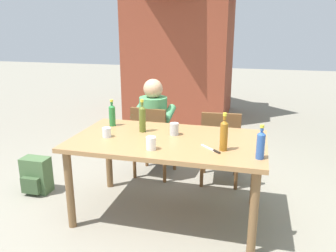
% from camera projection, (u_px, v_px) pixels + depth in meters
% --- Properties ---
extents(ground_plane, '(24.00, 24.00, 0.00)m').
position_uv_depth(ground_plane, '(168.00, 214.00, 3.28)').
color(ground_plane, gray).
extents(dining_table, '(1.74, 0.99, 0.77)m').
position_uv_depth(dining_table, '(168.00, 148.00, 3.08)').
color(dining_table, '#A37547').
rests_on(dining_table, ground_plane).
extents(chair_far_left, '(0.47, 0.47, 0.87)m').
position_uv_depth(chair_far_left, '(152.00, 138.00, 3.97)').
color(chair_far_left, brown).
rests_on(chair_far_left, ground_plane).
extents(chair_far_right, '(0.47, 0.47, 0.87)m').
position_uv_depth(chair_far_right, '(220.00, 144.00, 3.78)').
color(chair_far_right, brown).
rests_on(chair_far_right, ground_plane).
extents(person_in_white_shirt, '(0.47, 0.62, 1.18)m').
position_uv_depth(person_in_white_shirt, '(155.00, 122.00, 4.02)').
color(person_in_white_shirt, '#4C935B').
rests_on(person_in_white_shirt, ground_plane).
extents(bottle_green, '(0.06, 0.06, 0.27)m').
position_uv_depth(bottle_green, '(112.00, 115.00, 3.42)').
color(bottle_green, '#287A38').
rests_on(bottle_green, dining_table).
extents(bottle_amber, '(0.06, 0.06, 0.32)m').
position_uv_depth(bottle_amber, '(224.00, 134.00, 2.74)').
color(bottle_amber, '#996019').
rests_on(bottle_amber, dining_table).
extents(bottle_olive, '(0.06, 0.06, 0.32)m').
position_uv_depth(bottle_olive, '(142.00, 118.00, 3.22)').
color(bottle_olive, '#566623').
rests_on(bottle_olive, dining_table).
extents(bottle_blue, '(0.06, 0.06, 0.27)m').
position_uv_depth(bottle_blue, '(261.00, 144.00, 2.57)').
color(bottle_blue, '#2D56A3').
rests_on(bottle_blue, dining_table).
extents(cup_steel, '(0.08, 0.08, 0.11)m').
position_uv_depth(cup_steel, '(174.00, 129.00, 3.15)').
color(cup_steel, '#B2B7BC').
rests_on(cup_steel, dining_table).
extents(cup_glass, '(0.08, 0.08, 0.09)m').
position_uv_depth(cup_glass, '(107.00, 132.00, 3.09)').
color(cup_glass, silver).
rests_on(cup_glass, dining_table).
extents(cup_white, '(0.08, 0.08, 0.11)m').
position_uv_depth(cup_white, '(151.00, 143.00, 2.78)').
color(cup_white, white).
rests_on(cup_white, dining_table).
extents(table_knife, '(0.19, 0.18, 0.01)m').
position_uv_depth(table_knife, '(212.00, 149.00, 2.78)').
color(table_knife, silver).
rests_on(table_knife, dining_table).
extents(backpack_by_near_side, '(0.29, 0.23, 0.39)m').
position_uv_depth(backpack_by_near_side, '(36.00, 176.00, 3.67)').
color(backpack_by_near_side, '#47663D').
rests_on(backpack_by_near_side, ground_plane).
extents(brick_kiosk, '(2.20, 1.91, 2.94)m').
position_uv_depth(brick_kiosk, '(181.00, 37.00, 6.60)').
color(brick_kiosk, brown).
rests_on(brick_kiosk, ground_plane).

